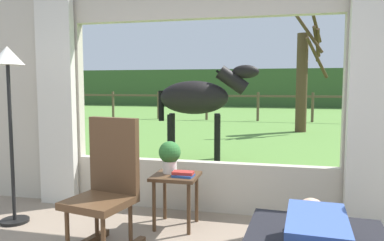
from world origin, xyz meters
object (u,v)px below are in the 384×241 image
at_px(potted_plant, 170,155).
at_px(floor_lamp_left, 8,81).
at_px(side_table, 176,184).
at_px(rocking_chair, 107,186).
at_px(book_stack, 183,174).
at_px(horse, 199,98).
at_px(pasture_tree, 304,77).

height_order(potted_plant, floor_lamp_left, floor_lamp_left).
bearing_deg(floor_lamp_left, side_table, 9.59).
height_order(rocking_chair, side_table, rocking_chair).
relative_size(book_stack, horse, 0.11).
bearing_deg(floor_lamp_left, book_stack, 7.34).
relative_size(side_table, potted_plant, 1.63).
bearing_deg(book_stack, rocking_chair, -131.60).
relative_size(potted_plant, floor_lamp_left, 0.18).
bearing_deg(potted_plant, rocking_chair, -116.52).
relative_size(potted_plant, pasture_tree, 0.10).
height_order(rocking_chair, pasture_tree, pasture_tree).
distance_m(rocking_chair, horse, 3.83).
distance_m(book_stack, pasture_tree, 8.19).
bearing_deg(pasture_tree, potted_plant, -102.20).
bearing_deg(potted_plant, floor_lamp_left, -167.79).
distance_m(floor_lamp_left, horse, 3.63).
xyz_separation_m(floor_lamp_left, pasture_tree, (3.25, 8.20, 0.18)).
bearing_deg(book_stack, pasture_tree, 79.13).
bearing_deg(rocking_chair, horse, 102.41).
height_order(side_table, floor_lamp_left, floor_lamp_left).
xyz_separation_m(floor_lamp_left, horse, (1.18, 3.42, -0.28)).
bearing_deg(floor_lamp_left, horse, 71.02).
height_order(side_table, potted_plant, potted_plant).
xyz_separation_m(rocking_chair, pasture_tree, (2.05, 8.56, 1.07)).
relative_size(side_table, horse, 0.29).
height_order(book_stack, horse, horse).
bearing_deg(side_table, rocking_chair, -123.92).
bearing_deg(pasture_tree, floor_lamp_left, -111.64).
xyz_separation_m(horse, pasture_tree, (2.08, 4.78, 0.46)).
bearing_deg(pasture_tree, side_table, -101.56).
xyz_separation_m(side_table, book_stack, (0.09, -0.05, 0.12)).
bearing_deg(horse, floor_lamp_left, -29.17).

